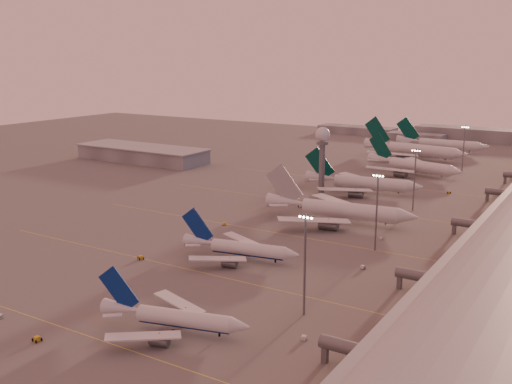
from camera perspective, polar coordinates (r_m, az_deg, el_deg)
The scene contains 26 objects.
ground at distance 178.11m, azimuth -12.39°, elevation -7.26°, with size 700.00×700.00×0.00m, color #565453.
taxiway_markings at distance 204.93m, azimuth 4.78°, elevation -4.30°, with size 180.00×185.25×0.02m.
hangar at distance 356.13m, azimuth -10.77°, elevation 3.62°, with size 82.00×27.00×8.50m.
radar_tower at distance 267.22m, azimuth 6.33°, elevation 4.33°, with size 6.40×6.40×31.10m.
mast_a at distance 141.16m, azimuth 4.68°, elevation -6.48°, with size 3.60×0.56×25.00m.
mast_b at distance 190.78m, azimuth 11.43°, elevation -1.53°, with size 3.60×0.56×25.00m.
mast_c at distance 243.32m, azimuth 14.87°, elevation 1.40°, with size 3.60×0.56×25.00m.
mast_d at distance 329.82m, azimuth 19.17°, elevation 4.06°, with size 3.60×0.56×25.00m.
distant_horizon at distance 462.26m, azimuth 17.08°, elevation 5.33°, with size 165.00×37.50×9.00m.
narrowbody_near at distance 137.56m, azimuth -7.82°, elevation -11.99°, with size 35.49×27.96×14.14m.
narrowbody_mid at distance 181.45m, azimuth -1.53°, elevation -5.56°, with size 37.82×29.93×14.88m.
widebody_white at distance 223.10m, azimuth 7.97°, elevation -2.00°, with size 57.89×46.12×20.41m.
greentail_a at distance 272.76m, azimuth 10.15°, elevation 0.65°, with size 53.47×42.89×19.50m.
greentail_b at distance 319.95m, azimuth 14.77°, elevation 2.24°, with size 54.22×43.24×20.10m.
greentail_c at distance 368.53m, azimuth 14.82°, elevation 3.71°, with size 65.28×52.39×23.78m.
greentail_d at distance 400.31m, azimuth 17.25°, elevation 4.20°, with size 58.59×47.30×21.28m.
gsv_truck_a at distance 155.40m, azimuth -23.12°, elevation -10.66°, with size 5.72×3.78×2.18m.
gsv_tug_near at distance 141.39m, azimuth -20.13°, elevation -13.03°, with size 2.64×3.93×1.05m.
gsv_catering_a at distance 133.56m, azimuth 4.68°, elevation -13.13°, with size 5.18×3.28×3.94m.
gsv_tug_mid at distance 185.70m, azimuth -10.92°, elevation -6.17°, with size 4.24×3.67×1.04m.
gsv_truck_b at distance 176.79m, azimuth 10.27°, elevation -6.92°, with size 5.71×2.51×2.24m.
gsv_truck_c at distance 218.10m, azimuth -2.95°, elevation -2.90°, with size 5.49×4.34×2.13m.
gsv_catering_b at distance 205.12m, azimuth 11.87°, elevation -4.01°, with size 4.53×2.52×3.53m.
gsv_tug_far at distance 243.82m, azimuth 4.29°, elevation -1.35°, with size 2.71×4.04×1.08m.
gsv_truck_d at distance 285.75m, azimuth 1.96°, elevation 0.92°, with size 2.60×5.53×2.15m.
gsv_tug_hangar at distance 280.84m, azimuth 17.90°, elevation -0.04°, with size 3.89×2.66×1.03m.
Camera 1 is at (117.99, -118.89, 60.57)m, focal length 42.00 mm.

